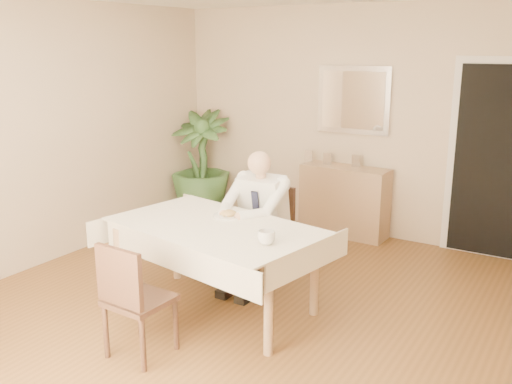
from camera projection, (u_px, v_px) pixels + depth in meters
The scene contains 17 objects.
room at pixel (233, 158), 4.44m from camera, with size 5.00×5.02×2.60m.
doorway at pixel (496, 163), 5.76m from camera, with size 0.96×0.07×2.10m.
mirror at pixel (353, 100), 6.42m from camera, with size 0.86×0.04×0.76m.
dining_table at pixel (215, 235), 4.60m from camera, with size 1.89×1.31×0.75m.
chair_far at pixel (270, 227), 5.37m from camera, with size 0.43×0.43×0.87m.
chair_near at pixel (132, 295), 3.93m from camera, with size 0.42×0.42×0.86m.
seated_man at pixel (254, 214), 5.08m from camera, with size 0.48×0.72×1.24m.
plate at pixel (228, 216), 4.80m from camera, with size 0.26×0.26×0.02m, color white.
food at pixel (228, 213), 4.79m from camera, with size 0.14×0.14×0.06m, color olive.
knife at pixel (228, 216), 4.72m from camera, with size 0.01×0.01×0.13m, color silver.
fork at pixel (220, 215), 4.76m from camera, with size 0.01×0.01×0.13m, color silver.
coffee_mug at pixel (266, 238), 4.13m from camera, with size 0.13×0.13×0.10m, color white.
sideboard at pixel (344, 201), 6.59m from camera, with size 1.01×0.34×0.81m, color #95784F.
photo_frame_left at pixel (309, 156), 6.74m from camera, with size 0.10×0.02×0.14m, color silver.
photo_frame_center at pixel (327, 159), 6.59m from camera, with size 0.10×0.02×0.14m, color silver.
photo_frame_right at pixel (356, 161), 6.46m from camera, with size 0.10×0.02×0.14m, color silver.
potted_palm at pixel (201, 163), 7.33m from camera, with size 0.76×0.76×1.35m, color #2D4F24.
Camera 1 is at (2.44, -3.62, 2.16)m, focal length 40.00 mm.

